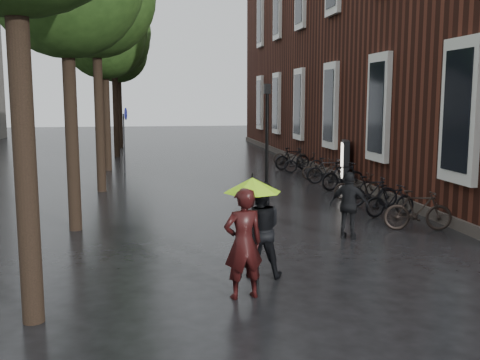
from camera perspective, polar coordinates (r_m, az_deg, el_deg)
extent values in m
plane|color=black|center=(8.42, 7.20, -14.96)|extent=(120.00, 120.00, 0.00)
cube|color=#38160F|center=(29.90, 16.32, 13.15)|extent=(10.00, 33.00, 12.00)
cube|color=silver|center=(15.03, 21.58, 6.53)|extent=(0.25, 1.60, 3.60)
cube|color=black|center=(14.98, 21.25, 6.55)|extent=(0.10, 1.20, 3.00)
cube|color=silver|center=(19.49, 13.98, 7.15)|extent=(0.25, 1.60, 3.60)
cube|color=black|center=(19.46, 13.71, 7.16)|extent=(0.10, 1.20, 3.00)
cube|color=silver|center=(24.17, 9.26, 7.47)|extent=(0.25, 1.60, 3.60)
cube|color=black|center=(24.14, 9.03, 7.48)|extent=(0.10, 1.20, 3.00)
cube|color=silver|center=(28.95, 6.07, 7.66)|extent=(0.25, 1.60, 3.60)
cube|color=black|center=(28.92, 5.88, 7.66)|extent=(0.10, 1.20, 3.00)
cube|color=silver|center=(33.79, 3.79, 7.78)|extent=(0.25, 1.60, 3.60)
cube|color=black|center=(33.77, 3.63, 7.78)|extent=(0.10, 1.20, 3.00)
cube|color=silver|center=(34.19, 3.89, 17.04)|extent=(0.25, 1.60, 3.60)
cube|color=black|center=(34.16, 3.71, 17.04)|extent=(0.10, 1.20, 3.00)
cube|color=silver|center=(38.68, 2.09, 7.86)|extent=(0.25, 1.60, 3.60)
cube|color=black|center=(38.66, 1.94, 7.86)|extent=(0.10, 1.20, 3.00)
cube|color=silver|center=(39.02, 2.13, 15.96)|extent=(0.25, 1.60, 3.60)
cube|color=black|center=(39.00, 1.98, 15.97)|extent=(0.10, 1.20, 3.00)
cube|color=#3F3833|center=(28.21, 6.82, 1.83)|extent=(0.40, 33.00, 0.30)
cylinder|color=black|center=(8.63, -20.97, 1.24)|extent=(0.32, 0.32, 4.68)
cylinder|color=black|center=(14.56, -16.69, 3.79)|extent=(0.32, 0.32, 4.51)
cylinder|color=black|center=(20.48, -14.08, 5.72)|extent=(0.32, 0.32, 4.95)
cylinder|color=black|center=(26.48, -13.36, 5.69)|extent=(0.32, 0.32, 4.40)
cylinder|color=black|center=(32.46, -12.49, 6.51)|extent=(0.32, 0.32, 4.79)
cylinder|color=black|center=(38.45, -12.10, 6.61)|extent=(0.32, 0.32, 4.57)
imported|color=black|center=(9.35, 0.34, -6.46)|extent=(0.75, 0.56, 1.87)
imported|color=black|center=(10.45, 1.96, -5.06)|extent=(0.95, 0.77, 1.80)
cylinder|color=black|center=(9.91, 1.25, -4.23)|extent=(0.02, 0.02, 1.30)
cone|color=#A6FF1A|center=(9.79, 1.26, -0.50)|extent=(1.02, 1.02, 0.26)
cylinder|color=black|center=(9.77, 1.26, 0.48)|extent=(0.02, 0.02, 0.08)
imported|color=black|center=(13.57, 11.04, -2.54)|extent=(1.00, 0.83, 1.60)
imported|color=black|center=(14.85, 17.62, -2.96)|extent=(1.77, 0.84, 1.03)
imported|color=black|center=(16.35, 15.01, -2.02)|extent=(1.58, 0.61, 0.93)
imported|color=black|center=(17.62, 13.20, -1.16)|extent=(1.66, 0.73, 0.96)
imported|color=black|center=(18.95, 11.82, -0.63)|extent=(1.62, 0.58, 0.85)
imported|color=black|center=(20.66, 10.44, 0.41)|extent=(1.80, 0.80, 1.04)
imported|color=black|center=(22.05, 8.99, 0.92)|extent=(1.77, 0.80, 1.03)
imported|color=black|center=(23.42, 8.16, 1.13)|extent=(1.59, 0.58, 0.83)
imported|color=black|center=(25.15, 6.46, 1.75)|extent=(1.80, 0.81, 0.91)
imported|color=black|center=(26.29, 5.33, 2.19)|extent=(1.79, 0.74, 1.04)
imported|color=black|center=(28.06, 5.18, 2.45)|extent=(1.83, 0.98, 0.91)
cube|color=black|center=(22.20, 10.64, 1.80)|extent=(0.23, 1.12, 1.69)
cube|color=white|center=(22.16, 10.34, 1.92)|extent=(0.04, 0.94, 1.39)
cylinder|color=black|center=(17.56, 2.75, 3.21)|extent=(0.11, 0.11, 3.51)
cube|color=black|center=(17.49, 2.79, 9.23)|extent=(0.19, 0.19, 0.31)
sphere|color=#FFE5B2|center=(17.49, 2.79, 9.23)|extent=(0.16, 0.16, 0.16)
cylinder|color=#262628|center=(25.37, -11.68, 3.63)|extent=(0.06, 0.06, 2.63)
cylinder|color=#0C108B|center=(25.29, -11.53, 6.60)|extent=(0.03, 0.53, 0.53)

